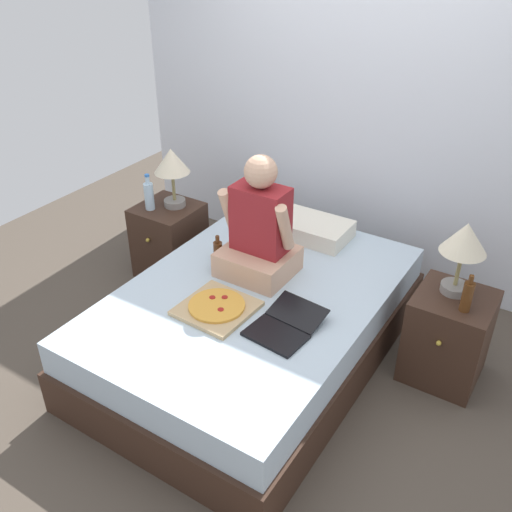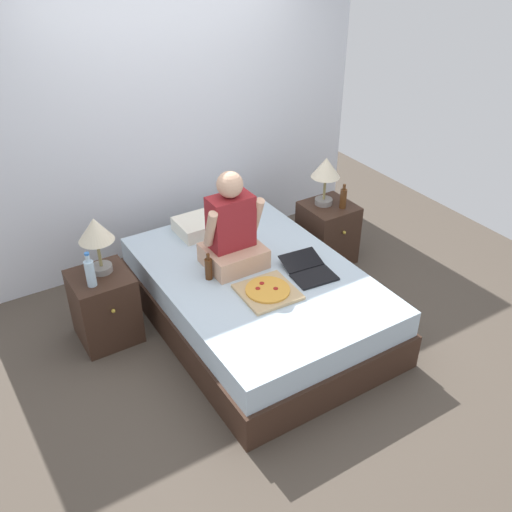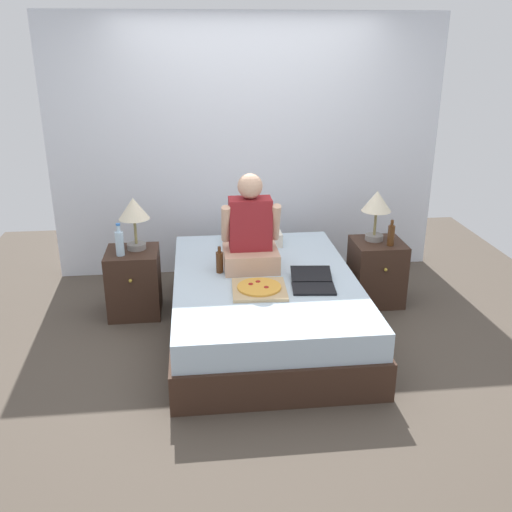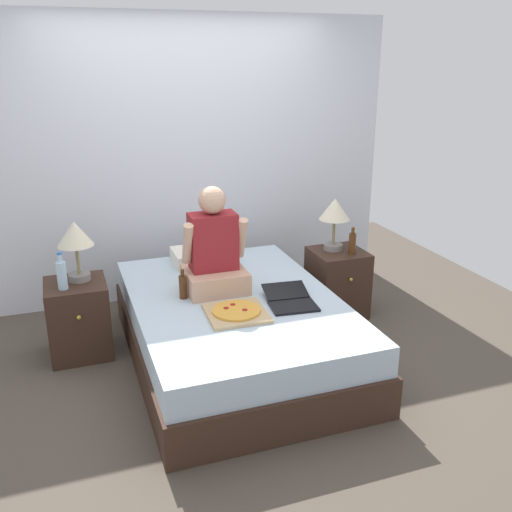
{
  "view_description": "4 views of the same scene",
  "coord_description": "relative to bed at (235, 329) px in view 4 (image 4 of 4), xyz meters",
  "views": [
    {
      "loc": [
        1.54,
        -2.39,
        2.48
      ],
      "look_at": [
        0.02,
        -0.0,
        0.75
      ],
      "focal_mm": 40.0,
      "sensor_mm": 36.0,
      "label": 1
    },
    {
      "loc": [
        -1.93,
        -3.1,
        2.96
      ],
      "look_at": [
        -0.01,
        -0.01,
        0.65
      ],
      "focal_mm": 40.0,
      "sensor_mm": 36.0,
      "label": 2
    },
    {
      "loc": [
        -0.52,
        -4.13,
        2.27
      ],
      "look_at": [
        -0.08,
        -0.1,
        0.71
      ],
      "focal_mm": 40.0,
      "sensor_mm": 36.0,
      "label": 3
    },
    {
      "loc": [
        -1.12,
        -3.61,
        2.15
      ],
      "look_at": [
        0.13,
        -0.11,
        0.83
      ],
      "focal_mm": 40.0,
      "sensor_mm": 36.0,
      "label": 4
    }
  ],
  "objects": [
    {
      "name": "pizza_box",
      "position": [
        -0.08,
        -0.28,
        0.27
      ],
      "size": [
        0.42,
        0.42,
        0.05
      ],
      "color": "tan",
      "rests_on": "bed"
    },
    {
      "name": "lamp_on_left_nightstand",
      "position": [
        -1.04,
        0.52,
        0.66
      ],
      "size": [
        0.26,
        0.26,
        0.45
      ],
      "color": "gray",
      "rests_on": "nightstand_left"
    },
    {
      "name": "person_seated",
      "position": [
        -0.09,
        0.2,
        0.54
      ],
      "size": [
        0.47,
        0.4,
        0.78
      ],
      "color": "tan",
      "rests_on": "bed"
    },
    {
      "name": "wall_back",
      "position": [
        0.0,
        1.43,
        1.01
      ],
      "size": [
        3.8,
        0.12,
        2.5
      ],
      "primitive_type": "cube",
      "color": "silver",
      "rests_on": "ground"
    },
    {
      "name": "lamp_on_right_nightstand",
      "position": [
        1.05,
        0.52,
        0.66
      ],
      "size": [
        0.26,
        0.26,
        0.45
      ],
      "color": "gray",
      "rests_on": "nightstand_right"
    },
    {
      "name": "beer_bottle_on_bed",
      "position": [
        -0.35,
        0.12,
        0.34
      ],
      "size": [
        0.06,
        0.06,
        0.22
      ],
      "color": "#4C2811",
      "rests_on": "bed"
    },
    {
      "name": "water_bottle",
      "position": [
        -1.16,
        0.38,
        0.44
      ],
      "size": [
        0.07,
        0.07,
        0.28
      ],
      "color": "silver",
      "rests_on": "nightstand_left"
    },
    {
      "name": "pillow",
      "position": [
        -0.02,
        0.79,
        0.31
      ],
      "size": [
        0.52,
        0.34,
        0.12
      ],
      "primitive_type": "cube",
      "color": "silver",
      "rests_on": "bed"
    },
    {
      "name": "nightstand_right",
      "position": [
        1.08,
        0.47,
        0.04
      ],
      "size": [
        0.44,
        0.47,
        0.58
      ],
      "color": "#382319",
      "rests_on": "ground"
    },
    {
      "name": "beer_bottle",
      "position": [
        1.15,
        0.37,
        0.43
      ],
      "size": [
        0.06,
        0.06,
        0.23
      ],
      "color": "#512D14",
      "rests_on": "nightstand_right"
    },
    {
      "name": "bed",
      "position": [
        0.0,
        0.0,
        0.0
      ],
      "size": [
        1.47,
        2.14,
        0.5
      ],
      "color": "#382319",
      "rests_on": "ground"
    },
    {
      "name": "ground_plane",
      "position": [
        0.0,
        0.0,
        -0.24
      ],
      "size": [
        5.8,
        5.8,
        0.0
      ],
      "primitive_type": "plane",
      "color": "#4C4238"
    },
    {
      "name": "nightstand_left",
      "position": [
        -1.08,
        0.47,
        0.04
      ],
      "size": [
        0.44,
        0.47,
        0.58
      ],
      "color": "#382319",
      "rests_on": "ground"
    },
    {
      "name": "laptop",
      "position": [
        0.34,
        -0.23,
        0.27
      ],
      "size": [
        0.36,
        0.44,
        0.07
      ],
      "color": "black",
      "rests_on": "bed"
    }
  ]
}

